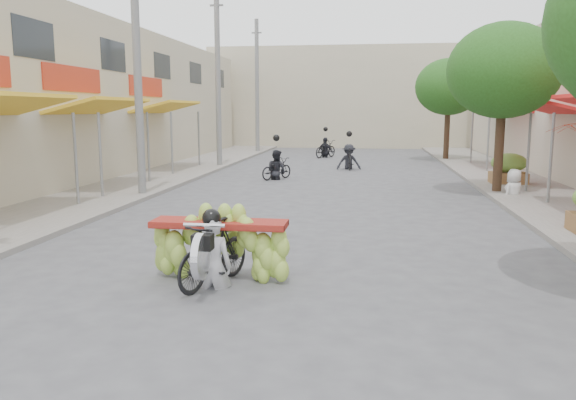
# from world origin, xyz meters

# --- Properties ---
(sidewalk_left) EXTENTS (4.00, 60.00, 0.12)m
(sidewalk_left) POSITION_xyz_m (-7.00, 15.00, 0.06)
(sidewalk_left) COLOR gray
(sidewalk_left) RESTS_ON ground
(sidewalk_right) EXTENTS (4.00, 60.00, 0.12)m
(sidewalk_right) POSITION_xyz_m (7.00, 15.00, 0.06)
(sidewalk_right) COLOR gray
(sidewalk_right) RESTS_ON ground
(far_building) EXTENTS (20.00, 6.00, 7.00)m
(far_building) POSITION_xyz_m (0.00, 38.00, 3.50)
(far_building) COLOR #BBB094
(far_building) RESTS_ON ground
(utility_pole_mid) EXTENTS (0.60, 0.24, 8.00)m
(utility_pole_mid) POSITION_xyz_m (-5.40, 12.00, 4.03)
(utility_pole_mid) COLOR slate
(utility_pole_mid) RESTS_ON ground
(utility_pole_far) EXTENTS (0.60, 0.24, 8.00)m
(utility_pole_far) POSITION_xyz_m (-5.40, 21.00, 4.03)
(utility_pole_far) COLOR slate
(utility_pole_far) RESTS_ON ground
(utility_pole_back) EXTENTS (0.60, 0.24, 8.00)m
(utility_pole_back) POSITION_xyz_m (-5.40, 30.00, 4.03)
(utility_pole_back) COLOR slate
(utility_pole_back) RESTS_ON ground
(street_tree_mid) EXTENTS (3.40, 3.40, 5.25)m
(street_tree_mid) POSITION_xyz_m (5.40, 14.00, 3.78)
(street_tree_mid) COLOR #3A2719
(street_tree_mid) RESTS_ON ground
(street_tree_far) EXTENTS (3.40, 3.40, 5.25)m
(street_tree_far) POSITION_xyz_m (5.40, 26.00, 3.78)
(street_tree_far) COLOR #3A2719
(street_tree_far) RESTS_ON ground
(produce_crate_far) EXTENTS (1.20, 0.88, 1.16)m
(produce_crate_far) POSITION_xyz_m (6.20, 16.00, 0.71)
(produce_crate_far) COLOR brown
(produce_crate_far) RESTS_ON ground
(banana_motorbike) EXTENTS (2.20, 1.87, 1.97)m
(banana_motorbike) POSITION_xyz_m (-0.86, 3.93, 0.67)
(banana_motorbike) COLOR black
(banana_motorbike) RESTS_ON ground
(pedestrian) EXTENTS (0.87, 0.81, 1.52)m
(pedestrian) POSITION_xyz_m (5.76, 13.40, 0.88)
(pedestrian) COLOR silver
(pedestrian) RESTS_ON ground
(bg_motorbike_a) EXTENTS (1.26, 1.52, 1.95)m
(bg_motorbike_a) POSITION_xyz_m (-2.06, 16.91, 0.77)
(bg_motorbike_a) COLOR black
(bg_motorbike_a) RESTS_ON ground
(bg_motorbike_b) EXTENTS (1.11, 1.85, 1.95)m
(bg_motorbike_b) POSITION_xyz_m (0.54, 20.93, 0.83)
(bg_motorbike_b) COLOR black
(bg_motorbike_b) RESTS_ON ground
(bg_motorbike_c) EXTENTS (1.40, 1.80, 1.95)m
(bg_motorbike_c) POSITION_xyz_m (-0.98, 27.14, 0.78)
(bg_motorbike_c) COLOR black
(bg_motorbike_c) RESTS_ON ground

